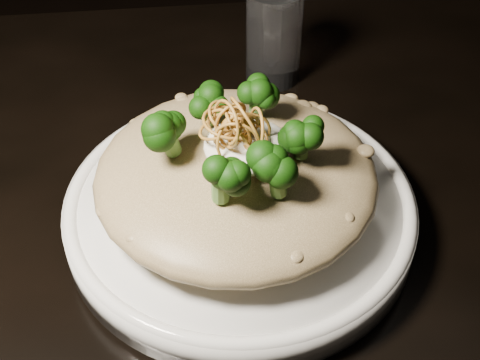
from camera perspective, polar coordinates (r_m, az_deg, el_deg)
The scene contains 7 objects.
table at distance 0.68m, azimuth -2.64°, elevation -7.93°, with size 1.10×0.80×0.75m.
plate at distance 0.60m, azimuth 0.00°, elevation -2.71°, with size 0.31×0.31×0.03m, color white.
risotto at distance 0.57m, azimuth -0.35°, elevation 0.41°, with size 0.24×0.24×0.05m, color brown.
broccoli at distance 0.54m, azimuth -0.30°, elevation 4.20°, with size 0.13×0.13×0.05m, color black, non-canonical shape.
cheese at distance 0.54m, azimuth 0.61°, elevation 2.94°, with size 0.07×0.07×0.02m, color white.
shallots at distance 0.52m, azimuth -0.24°, elevation 5.17°, with size 0.06×0.06×0.04m, color brown, non-canonical shape.
drinking_glass at distance 0.76m, azimuth 2.91°, elevation 12.18°, with size 0.06×0.06×0.11m, color white.
Camera 1 is at (-0.02, -0.43, 1.20)m, focal length 50.00 mm.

